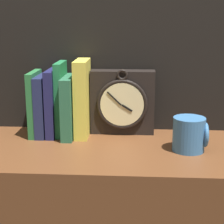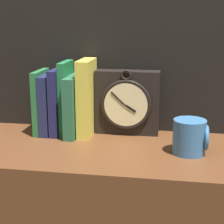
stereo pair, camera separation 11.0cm
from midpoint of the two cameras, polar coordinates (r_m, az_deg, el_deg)
clock at (r=1.25m, az=4.84°, el=1.42°), size 0.21×0.07×0.22m
book_slot0_green at (r=1.27m, az=-8.33°, el=1.54°), size 0.02×0.13×0.21m
book_slot1_navy at (r=1.26m, az=-7.21°, el=1.20°), size 0.03×0.14×0.20m
book_slot2_navy at (r=1.25m, az=-5.74°, el=1.59°), size 0.03×0.13×0.22m
book_slot3_green at (r=1.25m, az=-4.49°, el=2.14°), size 0.02×0.12×0.24m
book_slot4_green at (r=1.23m, az=-3.32°, el=0.93°), size 0.03×0.16×0.20m
book_slot5_yellow at (r=1.23m, az=-1.32°, el=2.15°), size 0.04×0.14×0.25m
mug at (r=1.11m, az=14.66°, el=-3.72°), size 0.10×0.09×0.10m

